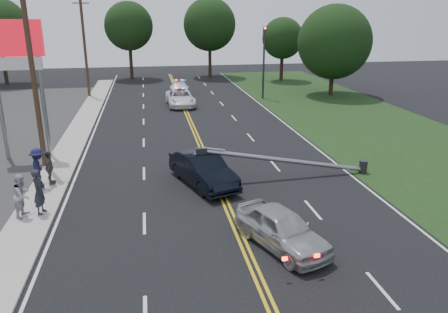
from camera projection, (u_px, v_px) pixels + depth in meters
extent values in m
plane|color=black|center=(253.00, 267.00, 15.07)|extent=(120.00, 120.00, 0.00)
cube|color=#ACA69B|center=(54.00, 178.00, 23.01)|extent=(1.80, 70.00, 0.12)
cube|color=black|center=(429.00, 156.00, 26.65)|extent=(12.00, 80.00, 0.01)
cube|color=gold|center=(211.00, 169.00, 24.41)|extent=(0.36, 80.00, 0.00)
cylinder|color=gray|center=(43.00, 100.00, 25.51)|extent=(0.24, 0.24, 7.00)
cube|color=#A80B17|center=(12.00, 38.00, 24.21)|extent=(3.20, 0.35, 2.00)
cube|color=white|center=(16.00, 64.00, 24.65)|extent=(2.80, 0.30, 0.70)
cylinder|color=#2D2D30|center=(264.00, 64.00, 43.38)|extent=(0.20, 0.20, 7.00)
cube|color=#2D2D30|center=(265.00, 31.00, 42.40)|extent=(0.28, 0.28, 0.90)
sphere|color=#FF0C07|center=(265.00, 28.00, 42.16)|extent=(0.22, 0.22, 0.22)
cylinder|color=#2D2D30|center=(363.00, 167.00, 23.78)|extent=(0.44, 0.44, 0.70)
cylinder|color=gray|center=(286.00, 161.00, 22.85)|extent=(8.90, 0.24, 1.80)
cube|color=#2D2D30|center=(201.00, 151.00, 21.87)|extent=(0.55, 0.32, 0.30)
cylinder|color=#382619|center=(34.00, 79.00, 23.19)|extent=(0.28, 0.28, 10.00)
cylinder|color=#382619|center=(85.00, 47.00, 43.75)|extent=(0.28, 0.28, 10.00)
cube|color=#382619|center=(80.00, 3.00, 42.42)|extent=(1.60, 0.10, 0.10)
cylinder|color=black|center=(5.00, 68.00, 52.53)|extent=(0.44, 0.44, 3.88)
cylinder|color=black|center=(131.00, 64.00, 57.03)|extent=(0.44, 0.44, 3.87)
sphere|color=black|center=(129.00, 26.00, 55.54)|extent=(6.13, 6.13, 6.13)
cylinder|color=black|center=(210.00, 62.00, 58.81)|extent=(0.44, 0.44, 3.96)
sphere|color=black|center=(210.00, 24.00, 57.28)|extent=(6.87, 6.87, 6.87)
cylinder|color=black|center=(281.00, 68.00, 55.58)|extent=(0.44, 0.44, 3.06)
sphere|color=black|center=(283.00, 38.00, 54.40)|extent=(5.11, 5.11, 5.11)
cylinder|color=black|center=(331.00, 80.00, 45.81)|extent=(0.44, 0.44, 3.17)
sphere|color=black|center=(334.00, 42.00, 44.59)|extent=(7.51, 7.51, 7.51)
imported|color=black|center=(203.00, 170.00, 22.02)|extent=(3.26, 5.22, 1.62)
imported|color=#A2A5AA|center=(282.00, 229.00, 16.19)|extent=(3.20, 4.66, 1.47)
imported|color=white|center=(180.00, 98.00, 40.80)|extent=(2.63, 5.33, 1.46)
imported|color=white|center=(179.00, 89.00, 45.73)|extent=(2.15, 4.83, 1.38)
imported|color=#25252C|center=(39.00, 192.00, 18.55)|extent=(0.60, 0.80, 2.00)
imported|color=#A9A9AE|center=(23.00, 195.00, 18.35)|extent=(0.92, 1.06, 1.86)
imported|color=#19183C|center=(39.00, 168.00, 21.33)|extent=(0.98, 1.41, 2.00)
imported|color=#5A4D48|center=(49.00, 168.00, 21.79)|extent=(0.50, 1.05, 1.74)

